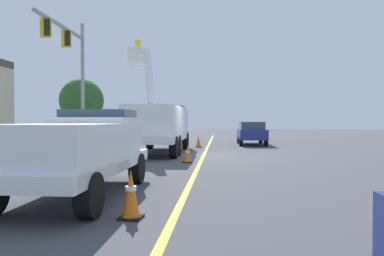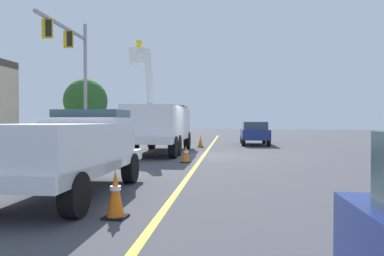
% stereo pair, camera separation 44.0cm
% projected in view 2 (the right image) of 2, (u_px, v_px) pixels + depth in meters
% --- Properties ---
extents(ground, '(120.00, 120.00, 0.00)m').
position_uv_depth(ground, '(203.00, 156.00, 18.12)').
color(ground, '#47474C').
extents(sidewalk_far_side, '(60.07, 9.18, 0.12)m').
position_uv_depth(sidewalk_far_side, '(34.00, 153.00, 19.04)').
color(sidewalk_far_side, '#9E9E99').
rests_on(sidewalk_far_side, ground).
extents(lane_centre_stripe, '(49.80, 4.82, 0.01)m').
position_uv_depth(lane_centre_stripe, '(203.00, 156.00, 18.12)').
color(lane_centre_stripe, yellow).
rests_on(lane_centre_stripe, ground).
extents(utility_bucket_truck, '(8.40, 3.49, 6.32)m').
position_uv_depth(utility_bucket_truck, '(161.00, 124.00, 19.92)').
color(utility_bucket_truck, white).
rests_on(utility_bucket_truck, ground).
extents(service_pickup_truck, '(5.77, 2.61, 2.06)m').
position_uv_depth(service_pickup_truck, '(69.00, 148.00, 8.41)').
color(service_pickup_truck, white).
rests_on(service_pickup_truck, ground).
extents(passing_minivan, '(4.96, 2.34, 1.69)m').
position_uv_depth(passing_minivan, '(254.00, 132.00, 26.54)').
color(passing_minivan, navy).
rests_on(passing_minivan, ground).
extents(traffic_cone_leading, '(0.40, 0.40, 0.88)m').
position_uv_depth(traffic_cone_leading, '(115.00, 194.00, 6.51)').
color(traffic_cone_leading, black).
rests_on(traffic_cone_leading, ground).
extents(traffic_cone_mid_front, '(0.40, 0.40, 0.73)m').
position_uv_depth(traffic_cone_mid_front, '(186.00, 154.00, 15.21)').
color(traffic_cone_mid_front, black).
rests_on(traffic_cone_mid_front, ground).
extents(traffic_cone_mid_rear, '(0.40, 0.40, 0.81)m').
position_uv_depth(traffic_cone_mid_rear, '(201.00, 141.00, 24.06)').
color(traffic_cone_mid_rear, black).
rests_on(traffic_cone_mid_rear, ground).
extents(traffic_signal_mast, '(6.19, 0.85, 8.01)m').
position_uv_depth(traffic_signal_mast, '(74.00, 61.00, 21.60)').
color(traffic_signal_mast, gray).
rests_on(traffic_signal_mast, ground).
extents(street_tree_right, '(3.43, 3.43, 5.08)m').
position_uv_depth(street_tree_right, '(86.00, 101.00, 28.58)').
color(street_tree_right, brown).
rests_on(street_tree_right, ground).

